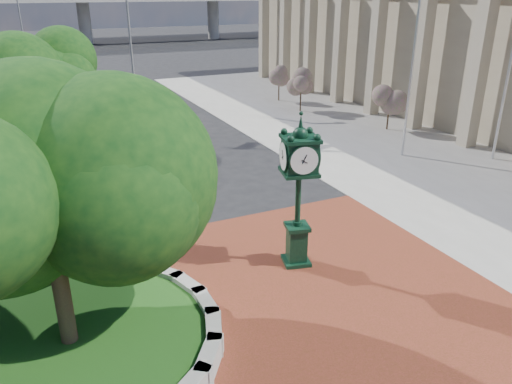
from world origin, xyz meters
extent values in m
plane|color=black|center=(0.00, 0.00, 0.00)|extent=(200.00, 200.00, 0.00)
cube|color=brown|center=(0.00, -1.00, 0.02)|extent=(12.00, 12.00, 0.04)
cube|color=#9E9B93|center=(16.00, 10.00, 0.02)|extent=(20.00, 50.00, 0.04)
cube|color=#9E9B93|center=(-2.38, -1.84, 0.27)|extent=(1.00, 1.22, 0.54)
cube|color=#9E9B93|center=(-1.95, -0.96, 0.27)|extent=(0.71, 1.30, 0.54)
cube|color=#9E9B93|center=(-1.80, 0.00, 0.27)|extent=(0.35, 1.25, 0.54)
cube|color=#9E9B93|center=(-1.95, 0.96, 0.27)|extent=(0.71, 1.30, 0.54)
cube|color=#9E9B93|center=(-2.38, 1.84, 0.27)|extent=(1.00, 1.22, 0.54)
cube|color=#9E9B93|center=(-3.05, 2.54, 0.27)|extent=(1.20, 1.04, 0.54)
cube|color=#9E9B93|center=(-3.91, 3.01, 0.27)|extent=(1.29, 0.76, 0.54)
cylinder|color=#1E4714|center=(-5.00, 0.00, 0.20)|extent=(6.10, 6.10, 0.40)
cube|color=black|center=(16.80, 12.00, 4.00)|extent=(0.30, 40.00, 5.50)
cylinder|color=#9E9B93|center=(5.00, 70.00, 3.00)|extent=(1.80, 1.80, 6.00)
cylinder|color=#9E9B93|center=(25.00, 70.00, 3.00)|extent=(1.80, 1.80, 6.00)
cylinder|color=#38281C|center=(-5.00, 0.00, 1.08)|extent=(0.36, 0.36, 2.17)
sphere|color=#0E3411|center=(-5.00, 0.00, 3.73)|extent=(5.20, 5.20, 5.20)
cylinder|color=#38281C|center=(-4.00, 18.00, 0.96)|extent=(0.36, 0.36, 1.92)
sphere|color=#0E3411|center=(-4.00, 18.00, 3.25)|extent=(4.40, 4.40, 4.40)
cube|color=black|center=(1.55, 1.33, 0.08)|extent=(0.93, 0.93, 0.15)
cube|color=black|center=(1.55, 1.33, 0.67)|extent=(0.64, 0.64, 1.06)
cube|color=black|center=(1.55, 1.33, 1.23)|extent=(0.82, 0.82, 0.12)
cylinder|color=black|center=(1.55, 1.33, 2.10)|extent=(0.16, 0.16, 1.63)
cube|color=black|center=(1.55, 1.33, 3.41)|extent=(1.05, 1.05, 0.86)
cylinder|color=white|center=(1.44, 0.90, 3.41)|extent=(0.76, 0.25, 0.77)
cylinder|color=white|center=(1.67, 1.77, 3.41)|extent=(0.76, 0.25, 0.77)
cylinder|color=white|center=(1.12, 1.45, 3.41)|extent=(0.25, 0.76, 0.77)
cylinder|color=white|center=(1.99, 1.22, 3.41)|extent=(0.25, 0.76, 0.77)
sphere|color=black|center=(1.55, 1.33, 4.00)|extent=(0.42, 0.42, 0.42)
cone|color=black|center=(1.55, 1.33, 4.32)|extent=(0.17, 0.17, 0.48)
imported|color=#580E0C|center=(0.29, 37.43, 0.78)|extent=(2.27, 4.72, 1.56)
cylinder|color=silver|center=(11.42, 8.17, 5.00)|extent=(0.12, 0.12, 10.00)
cylinder|color=slate|center=(2.50, 26.91, 4.64)|extent=(0.17, 0.17, 9.28)
cylinder|color=slate|center=(-3.98, 45.35, 4.39)|extent=(0.16, 0.16, 8.79)
cylinder|color=#38281C|center=(13.89, 12.38, 0.60)|extent=(0.10, 0.10, 1.20)
sphere|color=#A65381|center=(13.89, 12.38, 1.60)|extent=(1.20, 1.20, 1.20)
cylinder|color=#38281C|center=(11.66, 18.61, 0.60)|extent=(0.10, 0.10, 1.20)
sphere|color=#A65381|center=(11.66, 18.61, 1.60)|extent=(1.20, 1.20, 1.20)
cylinder|color=#38281C|center=(11.94, 22.24, 0.60)|extent=(0.10, 0.10, 1.20)
sphere|color=#A65381|center=(11.94, 22.24, 1.60)|extent=(1.20, 1.20, 1.20)
camera|label=1|loc=(-5.11, -9.95, 7.67)|focal=35.00mm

